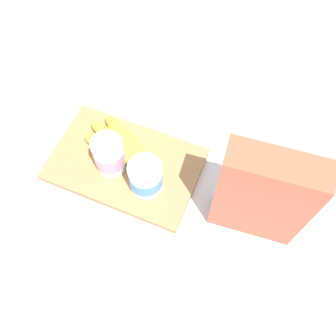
{
  "coord_description": "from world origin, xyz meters",
  "views": [
    {
      "loc": [
        -0.25,
        0.34,
        0.78
      ],
      "look_at": [
        -0.1,
        0.0,
        0.07
      ],
      "focal_mm": 41.31,
      "sensor_mm": 36.0,
      "label": 1
    }
  ],
  "objects_px": {
    "cutting_board": "(125,164)",
    "cereal_box": "(262,196)",
    "yogurt_cup_front": "(146,177)",
    "yogurt_cup_back": "(109,155)",
    "banana_bunch": "(121,145)",
    "spoon": "(22,135)"
  },
  "relations": [
    {
      "from": "yogurt_cup_back",
      "to": "banana_bunch",
      "type": "xyz_separation_m",
      "value": [
        -0.0,
        -0.05,
        -0.03
      ]
    },
    {
      "from": "yogurt_cup_back",
      "to": "banana_bunch",
      "type": "bearing_deg",
      "value": -92.31
    },
    {
      "from": "cutting_board",
      "to": "yogurt_cup_front",
      "type": "relative_size",
      "value": 3.88
    },
    {
      "from": "yogurt_cup_back",
      "to": "banana_bunch",
      "type": "height_order",
      "value": "yogurt_cup_back"
    },
    {
      "from": "cereal_box",
      "to": "yogurt_cup_front",
      "type": "relative_size",
      "value": 3.05
    },
    {
      "from": "cutting_board",
      "to": "spoon",
      "type": "relative_size",
      "value": 2.67
    },
    {
      "from": "cereal_box",
      "to": "banana_bunch",
      "type": "relative_size",
      "value": 1.43
    },
    {
      "from": "yogurt_cup_front",
      "to": "yogurt_cup_back",
      "type": "relative_size",
      "value": 0.89
    },
    {
      "from": "cutting_board",
      "to": "spoon",
      "type": "height_order",
      "value": "cutting_board"
    },
    {
      "from": "cereal_box",
      "to": "yogurt_cup_back",
      "type": "relative_size",
      "value": 2.7
    },
    {
      "from": "cutting_board",
      "to": "yogurt_cup_front",
      "type": "xyz_separation_m",
      "value": [
        -0.07,
        0.03,
        0.05
      ]
    },
    {
      "from": "banana_bunch",
      "to": "cereal_box",
      "type": "bearing_deg",
      "value": 171.95
    },
    {
      "from": "yogurt_cup_front",
      "to": "cutting_board",
      "type": "bearing_deg",
      "value": -26.35
    },
    {
      "from": "cereal_box",
      "to": "spoon",
      "type": "relative_size",
      "value": 2.09
    },
    {
      "from": "cereal_box",
      "to": "spoon",
      "type": "bearing_deg",
      "value": 174.91
    },
    {
      "from": "cereal_box",
      "to": "yogurt_cup_front",
      "type": "distance_m",
      "value": 0.24
    },
    {
      "from": "cutting_board",
      "to": "spoon",
      "type": "xyz_separation_m",
      "value": [
        0.26,
        0.02,
        -0.0
      ]
    },
    {
      "from": "cereal_box",
      "to": "yogurt_cup_back",
      "type": "bearing_deg",
      "value": 174.61
    },
    {
      "from": "cutting_board",
      "to": "cereal_box",
      "type": "relative_size",
      "value": 1.27
    },
    {
      "from": "cutting_board",
      "to": "cereal_box",
      "type": "bearing_deg",
      "value": 176.68
    },
    {
      "from": "yogurt_cup_back",
      "to": "cutting_board",
      "type": "bearing_deg",
      "value": -142.05
    },
    {
      "from": "cutting_board",
      "to": "banana_bunch",
      "type": "bearing_deg",
      "value": -52.38
    }
  ]
}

